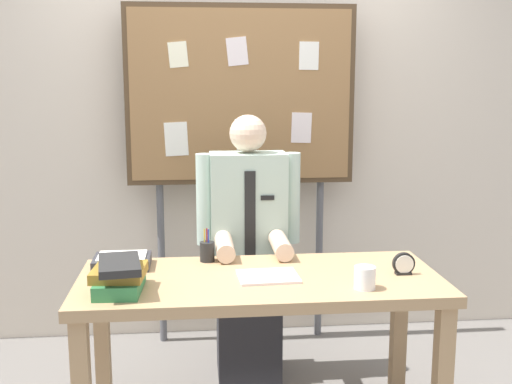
# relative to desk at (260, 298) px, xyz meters

# --- Properties ---
(back_wall) EXTENTS (6.40, 0.08, 2.70)m
(back_wall) POSITION_rel_desk_xyz_m (0.00, 1.28, 0.69)
(back_wall) COLOR beige
(back_wall) RESTS_ON ground_plane
(desk) EXTENTS (1.61, 0.70, 0.76)m
(desk) POSITION_rel_desk_xyz_m (0.00, 0.00, 0.00)
(desk) COLOR tan
(desk) RESTS_ON ground_plane
(person) EXTENTS (0.55, 0.56, 1.44)m
(person) POSITION_rel_desk_xyz_m (0.00, 0.59, 0.01)
(person) COLOR #2D2D33
(person) RESTS_ON ground_plane
(bulletin_board) EXTENTS (1.35, 0.09, 2.05)m
(bulletin_board) POSITION_rel_desk_xyz_m (-0.00, 1.07, 0.84)
(bulletin_board) COLOR #4C3823
(bulletin_board) RESTS_ON ground_plane
(book_stack) EXTENTS (0.23, 0.31, 0.14)m
(book_stack) POSITION_rel_desk_xyz_m (-0.60, -0.14, 0.17)
(book_stack) COLOR #337F47
(book_stack) RESTS_ON desk
(open_notebook) EXTENTS (0.27, 0.22, 0.01)m
(open_notebook) POSITION_rel_desk_xyz_m (0.03, -0.02, 0.11)
(open_notebook) COLOR silver
(open_notebook) RESTS_ON desk
(desk_clock) EXTENTS (0.10, 0.04, 0.10)m
(desk_clock) POSITION_rel_desk_xyz_m (0.64, -0.03, 0.15)
(desk_clock) COLOR black
(desk_clock) RESTS_ON desk
(coffee_mug) EXTENTS (0.09, 0.09, 0.10)m
(coffee_mug) POSITION_rel_desk_xyz_m (0.42, -0.20, 0.15)
(coffee_mug) COLOR white
(coffee_mug) RESTS_ON desk
(pen_holder) EXTENTS (0.07, 0.07, 0.16)m
(pen_holder) POSITION_rel_desk_xyz_m (-0.23, 0.26, 0.15)
(pen_holder) COLOR #262626
(pen_holder) RESTS_ON desk
(paper_tray) EXTENTS (0.26, 0.20, 0.06)m
(paper_tray) POSITION_rel_desk_xyz_m (-0.62, 0.21, 0.13)
(paper_tray) COLOR #333338
(paper_tray) RESTS_ON desk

